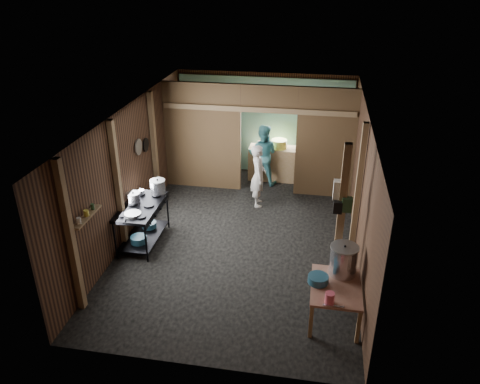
% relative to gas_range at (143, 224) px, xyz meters
% --- Properties ---
extents(floor, '(4.50, 7.00, 0.00)m').
position_rel_gas_range_xyz_m(floor, '(1.88, 0.56, -0.42)').
color(floor, black).
rests_on(floor, ground).
extents(ceiling, '(4.50, 7.00, 0.00)m').
position_rel_gas_range_xyz_m(ceiling, '(1.88, 0.56, 2.18)').
color(ceiling, '#45433F').
rests_on(ceiling, ground).
extents(wall_back, '(4.50, 0.00, 2.60)m').
position_rel_gas_range_xyz_m(wall_back, '(1.88, 4.06, 0.88)').
color(wall_back, '#53331F').
rests_on(wall_back, ground).
extents(wall_front, '(4.50, 0.00, 2.60)m').
position_rel_gas_range_xyz_m(wall_front, '(1.88, -2.94, 0.88)').
color(wall_front, '#53331F').
rests_on(wall_front, ground).
extents(wall_left, '(0.00, 7.00, 2.60)m').
position_rel_gas_range_xyz_m(wall_left, '(-0.37, 0.56, 0.88)').
color(wall_left, '#53331F').
rests_on(wall_left, ground).
extents(wall_right, '(0.00, 7.00, 2.60)m').
position_rel_gas_range_xyz_m(wall_right, '(4.13, 0.56, 0.88)').
color(wall_right, '#53331F').
rests_on(wall_right, ground).
extents(partition_left, '(1.85, 0.10, 2.60)m').
position_rel_gas_range_xyz_m(partition_left, '(0.55, 2.76, 0.88)').
color(partition_left, brown).
rests_on(partition_left, floor).
extents(partition_right, '(1.35, 0.10, 2.60)m').
position_rel_gas_range_xyz_m(partition_right, '(3.46, 2.76, 0.88)').
color(partition_right, brown).
rests_on(partition_right, floor).
extents(partition_header, '(1.30, 0.10, 0.60)m').
position_rel_gas_range_xyz_m(partition_header, '(2.13, 2.76, 1.88)').
color(partition_header, brown).
rests_on(partition_header, wall_back).
extents(turquoise_panel, '(4.40, 0.06, 2.50)m').
position_rel_gas_range_xyz_m(turquoise_panel, '(1.88, 4.00, 0.83)').
color(turquoise_panel, '#6FACAC').
rests_on(turquoise_panel, wall_back).
extents(back_counter, '(1.20, 0.50, 0.85)m').
position_rel_gas_range_xyz_m(back_counter, '(2.18, 3.51, 0.01)').
color(back_counter, '#896A51').
rests_on(back_counter, floor).
extents(wall_clock, '(0.20, 0.03, 0.20)m').
position_rel_gas_range_xyz_m(wall_clock, '(2.13, 3.96, 1.48)').
color(wall_clock, beige).
rests_on(wall_clock, wall_back).
extents(post_left_a, '(0.10, 0.12, 2.60)m').
position_rel_gas_range_xyz_m(post_left_a, '(-0.30, -2.04, 0.88)').
color(post_left_a, '#896A51').
rests_on(post_left_a, floor).
extents(post_left_b, '(0.10, 0.12, 2.60)m').
position_rel_gas_range_xyz_m(post_left_b, '(-0.30, -0.24, 0.88)').
color(post_left_b, '#896A51').
rests_on(post_left_b, floor).
extents(post_left_c, '(0.10, 0.12, 2.60)m').
position_rel_gas_range_xyz_m(post_left_c, '(-0.30, 1.76, 0.88)').
color(post_left_c, '#896A51').
rests_on(post_left_c, floor).
extents(post_right, '(0.10, 0.12, 2.60)m').
position_rel_gas_range_xyz_m(post_right, '(4.06, 0.36, 0.88)').
color(post_right, '#896A51').
rests_on(post_right, floor).
extents(post_free, '(0.12, 0.12, 2.60)m').
position_rel_gas_range_xyz_m(post_free, '(3.73, -0.74, 0.88)').
color(post_free, '#896A51').
rests_on(post_free, floor).
extents(cross_beam, '(4.40, 0.12, 0.12)m').
position_rel_gas_range_xyz_m(cross_beam, '(1.88, 2.71, 1.63)').
color(cross_beam, '#896A51').
rests_on(cross_beam, wall_left).
extents(pan_lid_big, '(0.03, 0.34, 0.34)m').
position_rel_gas_range_xyz_m(pan_lid_big, '(-0.33, 0.96, 1.23)').
color(pan_lid_big, gray).
rests_on(pan_lid_big, wall_left).
extents(pan_lid_small, '(0.03, 0.30, 0.30)m').
position_rel_gas_range_xyz_m(pan_lid_small, '(-0.33, 1.36, 1.13)').
color(pan_lid_small, black).
rests_on(pan_lid_small, wall_left).
extents(wall_shelf, '(0.14, 0.80, 0.03)m').
position_rel_gas_range_xyz_m(wall_shelf, '(-0.27, -1.54, 0.98)').
color(wall_shelf, '#896A51').
rests_on(wall_shelf, wall_left).
extents(jar_white, '(0.07, 0.07, 0.10)m').
position_rel_gas_range_xyz_m(jar_white, '(-0.27, -1.79, 1.05)').
color(jar_white, beige).
rests_on(jar_white, wall_shelf).
extents(jar_yellow, '(0.08, 0.08, 0.10)m').
position_rel_gas_range_xyz_m(jar_yellow, '(-0.27, -1.54, 1.05)').
color(jar_yellow, '#EBDD4A').
rests_on(jar_yellow, wall_shelf).
extents(jar_green, '(0.06, 0.06, 0.10)m').
position_rel_gas_range_xyz_m(jar_green, '(-0.27, -1.32, 1.05)').
color(jar_green, '#27492A').
rests_on(jar_green, wall_shelf).
extents(bag_white, '(0.22, 0.15, 0.32)m').
position_rel_gas_range_xyz_m(bag_white, '(3.68, -0.66, 1.36)').
color(bag_white, beige).
rests_on(bag_white, post_free).
extents(bag_green, '(0.16, 0.12, 0.24)m').
position_rel_gas_range_xyz_m(bag_green, '(3.80, -0.80, 1.18)').
color(bag_green, '#27492A').
rests_on(bag_green, post_free).
extents(bag_black, '(0.14, 0.10, 0.20)m').
position_rel_gas_range_xyz_m(bag_black, '(3.66, -0.82, 1.13)').
color(bag_black, black).
rests_on(bag_black, post_free).
extents(gas_range, '(0.72, 1.41, 0.83)m').
position_rel_gas_range_xyz_m(gas_range, '(0.00, 0.00, 0.00)').
color(gas_range, black).
rests_on(gas_range, floor).
extents(prep_table, '(0.76, 1.04, 0.62)m').
position_rel_gas_range_xyz_m(prep_table, '(3.71, -1.61, -0.11)').
color(prep_table, '#A27359').
rests_on(prep_table, floor).
extents(stove_pot_large, '(0.41, 0.41, 0.32)m').
position_rel_gas_range_xyz_m(stove_pot_large, '(0.17, 0.55, 0.56)').
color(stove_pot_large, silver).
rests_on(stove_pot_large, gas_range).
extents(stove_pot_med, '(0.34, 0.34, 0.23)m').
position_rel_gas_range_xyz_m(stove_pot_med, '(-0.17, 0.08, 0.51)').
color(stove_pot_med, silver).
rests_on(stove_pot_med, gas_range).
extents(stove_saucepan, '(0.19, 0.19, 0.09)m').
position_rel_gas_range_xyz_m(stove_saucepan, '(-0.17, 0.46, 0.46)').
color(stove_saucepan, silver).
rests_on(stove_saucepan, gas_range).
extents(frying_pan, '(0.44, 0.60, 0.07)m').
position_rel_gas_range_xyz_m(frying_pan, '(0.00, -0.41, 0.44)').
color(frying_pan, gray).
rests_on(frying_pan, gas_range).
extents(blue_tub_front, '(0.32, 0.32, 0.13)m').
position_rel_gas_range_xyz_m(blue_tub_front, '(0.00, -0.27, -0.19)').
color(blue_tub_front, navy).
rests_on(blue_tub_front, gas_range).
extents(blue_tub_back, '(0.30, 0.30, 0.12)m').
position_rel_gas_range_xyz_m(blue_tub_back, '(0.00, 0.32, -0.19)').
color(blue_tub_back, navy).
rests_on(blue_tub_back, gas_range).
extents(stock_pot, '(0.46, 0.46, 0.52)m').
position_rel_gas_range_xyz_m(stock_pot, '(3.80, -1.27, 0.44)').
color(stock_pot, silver).
rests_on(stock_pot, prep_table).
extents(wash_basin, '(0.41, 0.41, 0.12)m').
position_rel_gas_range_xyz_m(wash_basin, '(3.43, -1.57, 0.26)').
color(wash_basin, navy).
rests_on(wash_basin, prep_table).
extents(pink_bucket, '(0.17, 0.17, 0.17)m').
position_rel_gas_range_xyz_m(pink_bucket, '(3.61, -2.03, 0.29)').
color(pink_bucket, '#DC5368').
rests_on(pink_bucket, prep_table).
extents(knife, '(0.30, 0.04, 0.01)m').
position_rel_gas_range_xyz_m(knife, '(3.67, -2.10, 0.21)').
color(knife, silver).
rests_on(knife, prep_table).
extents(yellow_tub, '(0.39, 0.39, 0.22)m').
position_rel_gas_range_xyz_m(yellow_tub, '(2.33, 3.51, 0.54)').
color(yellow_tub, '#EBDD4A').
rests_on(yellow_tub, back_counter).
extents(red_cup, '(0.13, 0.13, 0.15)m').
position_rel_gas_range_xyz_m(red_cup, '(1.84, 3.51, 0.51)').
color(red_cup, '#D65C23').
rests_on(red_cup, back_counter).
extents(cook, '(0.43, 0.58, 1.45)m').
position_rel_gas_range_xyz_m(cook, '(2.01, 2.01, 0.31)').
color(cook, beige).
rests_on(cook, floor).
extents(worker_back, '(0.79, 0.63, 1.54)m').
position_rel_gas_range_xyz_m(worker_back, '(1.96, 3.19, 0.35)').
color(worker_back, teal).
rests_on(worker_back, floor).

